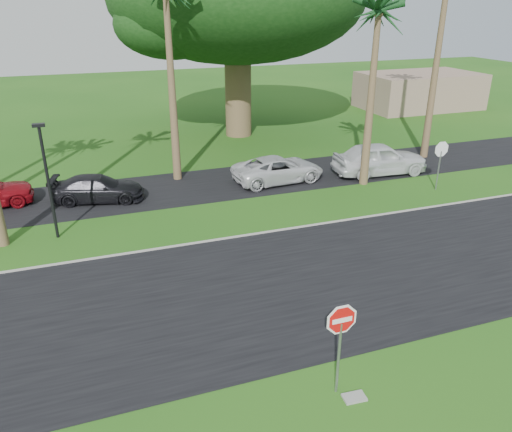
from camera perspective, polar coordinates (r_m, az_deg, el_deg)
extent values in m
plane|color=#1F5214|center=(15.02, 1.88, -12.45)|extent=(120.00, 120.00, 0.00)
cube|color=black|center=(16.57, -0.66, -8.61)|extent=(120.00, 8.00, 0.02)
cube|color=black|center=(25.77, -8.28, 3.23)|extent=(120.00, 5.00, 0.02)
cube|color=gray|center=(19.96, -4.44, -2.72)|extent=(120.00, 0.12, 0.06)
cylinder|color=gray|center=(12.45, 9.40, -15.75)|extent=(0.07, 0.07, 2.00)
cylinder|color=white|center=(11.79, 9.76, -11.59)|extent=(1.05, 0.02, 1.05)
cylinder|color=red|center=(11.79, 9.76, -11.59)|extent=(0.90, 0.02, 0.90)
cube|color=white|center=(11.79, 9.76, -11.59)|extent=(0.50, 0.02, 0.12)
cylinder|color=gray|center=(26.58, 20.12, 4.90)|extent=(0.07, 0.07, 2.00)
cylinder|color=white|center=(26.28, 20.45, 7.17)|extent=(1.05, 0.02, 1.05)
cylinder|color=red|center=(26.28, 20.45, 7.17)|extent=(0.90, 0.02, 0.90)
cube|color=white|center=(26.28, 20.45, 7.17)|extent=(0.50, 0.02, 0.12)
cone|color=brown|center=(26.02, -9.60, 14.15)|extent=(0.44, 0.44, 9.50)
cone|color=brown|center=(25.64, 12.96, 12.62)|extent=(0.44, 0.44, 8.50)
cone|color=brown|center=(31.30, 20.05, 16.96)|extent=(0.44, 0.44, 12.00)
cylinder|color=brown|center=(35.40, -2.06, 13.98)|extent=(1.80, 1.80, 6.00)
cylinder|color=black|center=(20.91, -22.59, 3.32)|extent=(0.12, 0.12, 4.50)
cube|color=black|center=(20.30, -23.61, 9.49)|extent=(0.45, 0.25, 0.12)
cube|color=gray|center=(47.52, 18.14, 13.47)|extent=(10.00, 6.00, 3.00)
imported|color=black|center=(24.76, -17.61, 2.98)|extent=(4.52, 2.62, 1.23)
imported|color=silver|center=(26.21, 2.57, 5.33)|extent=(4.98, 2.59, 1.34)
imported|color=silver|center=(28.13, 13.95, 6.36)|extent=(5.26, 2.43, 1.75)
cube|color=gray|center=(12.97, 11.16, -19.67)|extent=(0.57, 0.39, 0.06)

